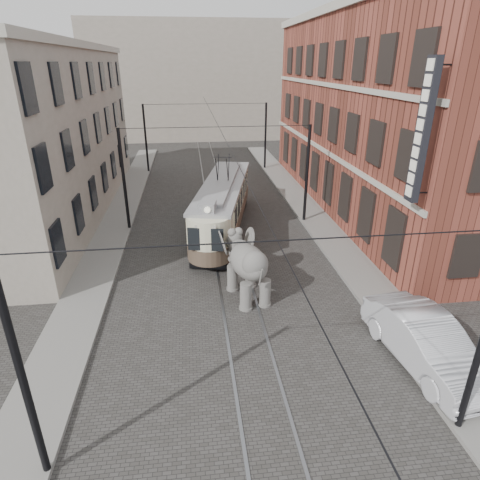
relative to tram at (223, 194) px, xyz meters
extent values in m
plane|color=#3B3836|center=(-0.06, -5.47, -2.20)|extent=(120.00, 120.00, 0.00)
cube|color=slate|center=(5.94, -5.47, -2.12)|extent=(2.00, 60.00, 0.15)
cube|color=slate|center=(-6.56, -5.47, -2.12)|extent=(2.00, 60.00, 0.15)
cube|color=brown|center=(10.94, 3.53, 3.80)|extent=(8.00, 26.00, 12.00)
cube|color=gray|center=(-11.06, 4.53, 2.80)|extent=(7.00, 24.00, 10.00)
cube|color=gray|center=(-0.06, 34.53, 4.80)|extent=(28.00, 10.00, 14.00)
imported|color=#B2B2B7|center=(5.57, -12.82, -1.34)|extent=(2.43, 5.37, 1.71)
camera|label=1|loc=(-1.81, -22.86, 7.07)|focal=30.41mm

